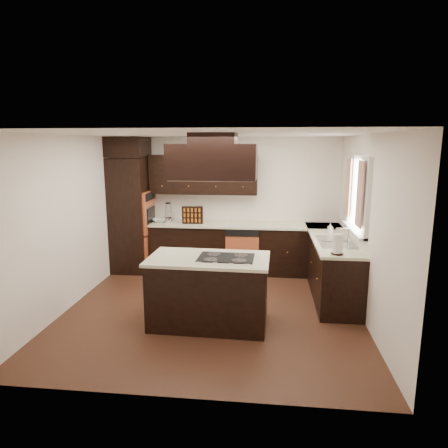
{
  "coord_description": "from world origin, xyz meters",
  "views": [
    {
      "loc": [
        0.77,
        -5.42,
        2.37
      ],
      "look_at": [
        0.1,
        0.6,
        1.15
      ],
      "focal_mm": 32.0,
      "sensor_mm": 36.0,
      "label": 1
    }
  ],
  "objects_px": {
    "spice_rack": "(193,215)",
    "island": "(209,292)",
    "oven_column": "(131,215)",
    "range_hood": "(214,161)"
  },
  "relations": [
    {
      "from": "oven_column",
      "to": "island",
      "type": "distance_m",
      "value": 2.89
    },
    {
      "from": "spice_rack",
      "to": "range_hood",
      "type": "bearing_deg",
      "value": -78.37
    },
    {
      "from": "range_hood",
      "to": "oven_column",
      "type": "bearing_deg",
      "value": 129.74
    },
    {
      "from": "spice_rack",
      "to": "oven_column",
      "type": "bearing_deg",
      "value": 175.01
    },
    {
      "from": "oven_column",
      "to": "island",
      "type": "relative_size",
      "value": 1.4
    },
    {
      "from": "island",
      "to": "spice_rack",
      "type": "height_order",
      "value": "spice_rack"
    },
    {
      "from": "island",
      "to": "range_hood",
      "type": "bearing_deg",
      "value": -40.63
    },
    {
      "from": "island",
      "to": "oven_column",
      "type": "bearing_deg",
      "value": 130.95
    },
    {
      "from": "spice_rack",
      "to": "island",
      "type": "bearing_deg",
      "value": -79.78
    },
    {
      "from": "oven_column",
      "to": "range_hood",
      "type": "height_order",
      "value": "range_hood"
    }
  ]
}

